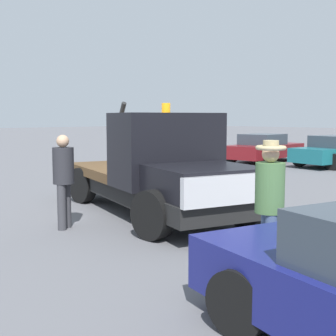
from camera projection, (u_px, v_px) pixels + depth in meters
ground_plane at (153, 213)px, 10.43m from camera, size 160.00×160.00×0.00m
tow_truck at (160, 173)px, 10.00m from camera, size 6.42×3.63×2.51m
person_near_truck at (270, 196)px, 6.24m from camera, size 0.41×0.41×1.83m
person_at_hood at (64, 175)px, 8.86m from camera, size 0.40×0.40×1.80m
parked_car_maroon at (264, 148)px, 22.17m from camera, size 2.64×4.67×1.34m
traffic_cone at (221, 173)px, 15.84m from camera, size 0.40×0.40×0.55m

